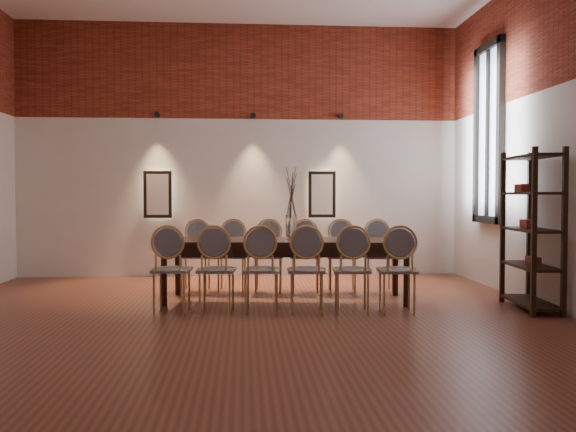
{
  "coord_description": "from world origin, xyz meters",
  "views": [
    {
      "loc": [
        0.04,
        -6.27,
        1.29
      ],
      "look_at": [
        0.55,
        0.72,
        1.05
      ],
      "focal_mm": 38.0,
      "sensor_mm": 36.0,
      "label": 1
    }
  ],
  "objects": [
    {
      "name": "chair_near_a",
      "position": [
        -0.75,
        0.48,
        0.47
      ],
      "size": [
        0.48,
        0.48,
        0.94
      ],
      "primitive_type": null,
      "rotation": [
        0.0,
        0.0,
        -0.09
      ],
      "color": "tan",
      "rests_on": "floor"
    },
    {
      "name": "chair_near_c",
      "position": [
        0.24,
        0.39,
        0.47
      ],
      "size": [
        0.48,
        0.48,
        0.94
      ],
      "primitive_type": null,
      "rotation": [
        0.0,
        0.0,
        -0.09
      ],
      "color": "tan",
      "rests_on": "floor"
    },
    {
      "name": "wall_front",
      "position": [
        0.0,
        -3.55,
        2.0
      ],
      "size": [
        7.0,
        0.1,
        4.0
      ],
      "primitive_type": "cube",
      "color": "silver",
      "rests_on": "ground"
    },
    {
      "name": "window_glass",
      "position": [
        3.46,
        2.0,
        2.15
      ],
      "size": [
        0.02,
        0.78,
        2.38
      ],
      "primitive_type": "cube",
      "color": "silver",
      "rests_on": "wall_right"
    },
    {
      "name": "chair_far_c",
      "position": [
        0.38,
        1.9,
        0.47
      ],
      "size": [
        0.48,
        0.48,
        0.94
      ],
      "primitive_type": null,
      "rotation": [
        0.0,
        0.0,
        3.05
      ],
      "color": "tan",
      "rests_on": "floor"
    },
    {
      "name": "chair_near_d",
      "position": [
        0.73,
        0.34,
        0.47
      ],
      "size": [
        0.48,
        0.48,
        0.94
      ],
      "primitive_type": null,
      "rotation": [
        0.0,
        0.0,
        -0.09
      ],
      "color": "tan",
      "rests_on": "floor"
    },
    {
      "name": "window_mullion",
      "position": [
        3.44,
        2.0,
        2.15
      ],
      "size": [
        0.06,
        0.06,
        2.4
      ],
      "primitive_type": "cube",
      "color": "black",
      "rests_on": "wall_right"
    },
    {
      "name": "chair_far_a",
      "position": [
        -0.61,
        1.99,
        0.47
      ],
      "size": [
        0.48,
        0.48,
        0.94
      ],
      "primitive_type": null,
      "rotation": [
        0.0,
        0.0,
        3.05
      ],
      "color": "tan",
      "rests_on": "floor"
    },
    {
      "name": "chair_near_f",
      "position": [
        1.71,
        0.25,
        0.47
      ],
      "size": [
        0.48,
        0.48,
        0.94
      ],
      "primitive_type": null,
      "rotation": [
        0.0,
        0.0,
        -0.09
      ],
      "color": "tan",
      "rests_on": "floor"
    },
    {
      "name": "vase",
      "position": [
        0.62,
        1.11,
        0.9
      ],
      "size": [
        0.14,
        0.14,
        0.3
      ],
      "primitive_type": "cylinder",
      "color": "silver",
      "rests_on": "dining_table"
    },
    {
      "name": "brick_band_right",
      "position": [
        3.48,
        0.0,
        3.25
      ],
      "size": [
        0.02,
        7.0,
        1.5
      ],
      "primitive_type": "cube",
      "color": "maroon",
      "rests_on": "ground"
    },
    {
      "name": "chair_far_b",
      "position": [
        -0.11,
        1.94,
        0.47
      ],
      "size": [
        0.48,
        0.48,
        0.94
      ],
      "primitive_type": null,
      "rotation": [
        0.0,
        0.0,
        3.05
      ],
      "color": "tan",
      "rests_on": "floor"
    },
    {
      "name": "spot_fixture_mid",
      "position": [
        0.2,
        3.42,
        2.55
      ],
      "size": [
        0.08,
        0.1,
        0.08
      ],
      "primitive_type": "cylinder",
      "rotation": [
        1.57,
        0.0,
        0.0
      ],
      "color": "black",
      "rests_on": "wall_back"
    },
    {
      "name": "shelving_rack",
      "position": [
        3.28,
        0.36,
        0.9
      ],
      "size": [
        0.46,
        1.03,
        1.8
      ],
      "primitive_type": null,
      "rotation": [
        0.0,
        0.0,
        -0.08
      ],
      "color": "black",
      "rests_on": "floor"
    },
    {
      "name": "chair_far_d",
      "position": [
        0.87,
        1.85,
        0.47
      ],
      "size": [
        0.48,
        0.48,
        0.94
      ],
      "primitive_type": null,
      "rotation": [
        0.0,
        0.0,
        3.05
      ],
      "color": "tan",
      "rests_on": "floor"
    },
    {
      "name": "brick_band_back",
      "position": [
        0.0,
        3.48,
        3.25
      ],
      "size": [
        7.0,
        0.02,
        1.5
      ],
      "primitive_type": "cube",
      "color": "maroon",
      "rests_on": "ground"
    },
    {
      "name": "window_frame",
      "position": [
        3.44,
        2.0,
        2.15
      ],
      "size": [
        0.08,
        0.9,
        2.5
      ],
      "primitive_type": "cube",
      "color": "black",
      "rests_on": "wall_right"
    },
    {
      "name": "floor",
      "position": [
        0.0,
        0.0,
        -0.01
      ],
      "size": [
        7.0,
        7.0,
        0.02
      ],
      "primitive_type": "cube",
      "color": "brown",
      "rests_on": "ground"
    },
    {
      "name": "chair_far_f",
      "position": [
        1.86,
        1.76,
        0.47
      ],
      "size": [
        0.48,
        0.48,
        0.94
      ],
      "primitive_type": null,
      "rotation": [
        0.0,
        0.0,
        3.05
      ],
      "color": "tan",
      "rests_on": "floor"
    },
    {
      "name": "dining_table",
      "position": [
        0.55,
        1.12,
        0.38
      ],
      "size": [
        3.04,
        1.23,
        0.75
      ],
      "primitive_type": "cube",
      "rotation": [
        0.0,
        0.0,
        -0.09
      ],
      "color": "black",
      "rests_on": "floor"
    },
    {
      "name": "chair_far_e",
      "position": [
        1.36,
        1.81,
        0.47
      ],
      "size": [
        0.48,
        0.48,
        0.94
      ],
      "primitive_type": null,
      "rotation": [
        0.0,
        0.0,
        3.05
      ],
      "color": "tan",
      "rests_on": "floor"
    },
    {
      "name": "bowl",
      "position": [
        0.32,
        1.09,
        0.84
      ],
      "size": [
        0.24,
        0.24,
        0.18
      ],
      "primitive_type": "ellipsoid",
      "color": "brown",
      "rests_on": "dining_table"
    },
    {
      "name": "chair_near_b",
      "position": [
        -0.25,
        0.44,
        0.47
      ],
      "size": [
        0.48,
        0.48,
        0.94
      ],
      "primitive_type": null,
      "rotation": [
        0.0,
        0.0,
        -0.09
      ],
      "color": "tan",
      "rests_on": "floor"
    },
    {
      "name": "book",
      "position": [
        0.32,
        1.35,
        0.77
      ],
      "size": [
        0.28,
        0.2,
        0.03
      ],
      "primitive_type": "cube",
      "rotation": [
        0.0,
        0.0,
        -0.09
      ],
      "color": "#7F1B64",
      "rests_on": "dining_table"
    },
    {
      "name": "niche_left",
      "position": [
        -1.3,
        3.45,
        1.3
      ],
      "size": [
        0.36,
        0.06,
        0.66
      ],
      "primitive_type": "cube",
      "color": "#FFEAC6",
      "rests_on": "wall_back"
    },
    {
      "name": "chair_near_e",
      "position": [
        1.22,
        0.3,
        0.47
      ],
      "size": [
        0.48,
        0.48,
        0.94
      ],
      "primitive_type": null,
      "rotation": [
        0.0,
        0.0,
        -0.09
      ],
      "color": "tan",
      "rests_on": "floor"
    },
    {
      "name": "niche_right",
      "position": [
        1.3,
        3.45,
        1.3
      ],
      "size": [
        0.36,
        0.06,
        0.66
      ],
      "primitive_type": "cube",
      "color": "#FFEAC6",
      "rests_on": "wall_back"
    },
    {
      "name": "dried_branches",
      "position": [
        0.62,
        1.11,
        1.35
      ],
      "size": [
        0.5,
        0.5,
        0.7
      ],
      "primitive_type": null,
      "color": "#433A2B",
      "rests_on": "vase"
    },
    {
      "name": "wall_back",
      "position": [
        0.0,
        3.55,
        2.0
      ],
      "size": [
        7.0,
        0.1,
        4.0
      ],
      "primitive_type": "cube",
      "color": "silver",
      "rests_on": "ground"
    },
    {
      "name": "wall_right",
      "position": [
        3.55,
        0.0,
        2.0
      ],
      "size": [
        0.1,
        7.0,
        4.0
      ],
      "primitive_type": "cube",
      "color": "silver",
      "rests_on": "ground"
    },
    {
      "name": "spot_fixture_right",
      "position": [
        1.6,
        3.42,
        2.55
      ],
      "size": [
        0.08,
        0.1,
        0.08
      ],
      "primitive_type": "cylinder",
      "rotation": [
        1.57,
        0.0,
        0.0
      ],
      "color": "black",
      "rests_on": "wall_back"
    },
    {
      "name": "spot_fixture_left",
      "position": [
        -1.3,
        3.42,
        2.55
      ],
      "size": [
        0.08,
        0.1,
        0.08
      ],
      "primitive_type": "cylinder",
      "rotation": [
        1.57,
        0.0,
        0.0
      ],
      "color": "black",
      "rests_on": "wall_back"
    }
  ]
}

